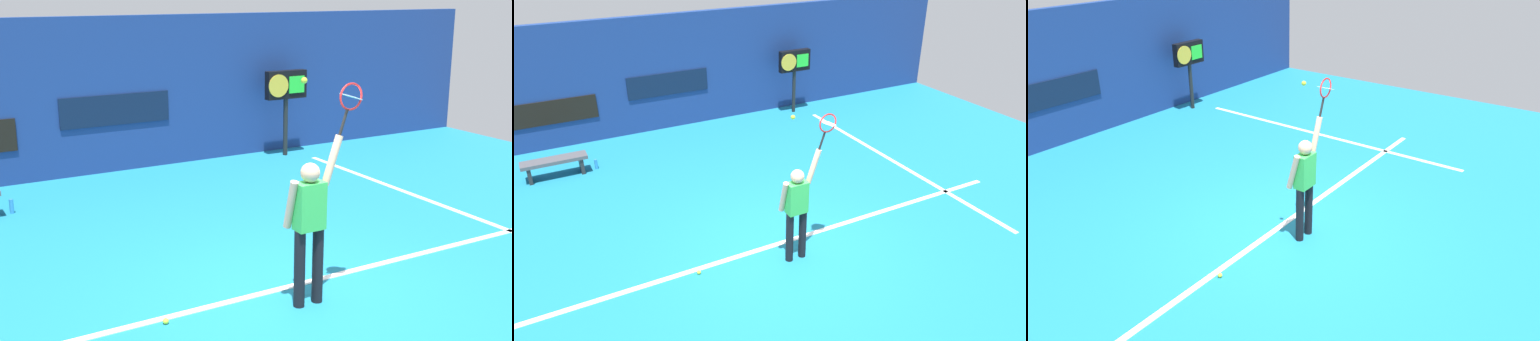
{
  "view_description": "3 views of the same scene",
  "coord_description": "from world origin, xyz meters",
  "views": [
    {
      "loc": [
        -4.05,
        -6.08,
        3.54
      ],
      "look_at": [
        -0.39,
        0.32,
        1.54
      ],
      "focal_mm": 47.08,
      "sensor_mm": 36.0,
      "label": 1
    },
    {
      "loc": [
        -3.61,
        -6.1,
        5.21
      ],
      "look_at": [
        -0.16,
        0.42,
        1.44
      ],
      "focal_mm": 34.77,
      "sensor_mm": 36.0,
      "label": 2
    },
    {
      "loc": [
        -5.88,
        -4.12,
        4.55
      ],
      "look_at": [
        0.11,
        0.27,
        1.02
      ],
      "focal_mm": 35.58,
      "sensor_mm": 36.0,
      "label": 3
    }
  ],
  "objects": [
    {
      "name": "tennis_ball",
      "position": [
        -0.13,
        -0.25,
        2.61
      ],
      "size": [
        0.07,
        0.07,
        0.07
      ],
      "primitive_type": "sphere",
      "color": "#CCE033"
    },
    {
      "name": "back_wall",
      "position": [
        0.0,
        6.66,
        1.52
      ],
      "size": [
        18.0,
        0.2,
        3.04
      ],
      "primitive_type": "cube",
      "color": "navy",
      "rests_on": "ground_plane"
    },
    {
      "name": "scoreboard_clock",
      "position": [
        3.62,
        6.04,
        1.46
      ],
      "size": [
        0.96,
        0.2,
        1.85
      ],
      "color": "black",
      "rests_on": "ground_plane"
    },
    {
      "name": "sponsor_banner_center",
      "position": [
        0.0,
        6.54,
        1.25
      ],
      "size": [
        2.2,
        0.03,
        0.6
      ],
      "primitive_type": "cube",
      "color": "#0C1933"
    },
    {
      "name": "tennis_player",
      "position": [
        0.01,
        -0.2,
        1.01
      ],
      "size": [
        0.67,
        0.31,
        1.97
      ],
      "color": "black",
      "rests_on": "ground_plane"
    },
    {
      "name": "court_baseline",
      "position": [
        0.0,
        0.28,
        0.01
      ],
      "size": [
        10.0,
        0.1,
        0.01
      ],
      "primitive_type": "cube",
      "color": "white",
      "rests_on": "ground_plane"
    },
    {
      "name": "ground_plane",
      "position": [
        0.0,
        0.0,
        0.0
      ],
      "size": [
        18.0,
        18.0,
        0.0
      ],
      "primitive_type": "plane",
      "color": "teal"
    },
    {
      "name": "tennis_racket",
      "position": [
        0.51,
        -0.21,
        2.35
      ],
      "size": [
        0.4,
        0.27,
        0.63
      ],
      "color": "black"
    },
    {
      "name": "court_sideline",
      "position": [
        4.0,
        2.0,
        0.01
      ],
      "size": [
        0.1,
        7.0,
        0.01
      ],
      "primitive_type": "cube",
      "color": "white",
      "rests_on": "ground_plane"
    },
    {
      "name": "spare_ball",
      "position": [
        -1.62,
        0.16,
        0.03
      ],
      "size": [
        0.07,
        0.07,
        0.07
      ],
      "primitive_type": "sphere",
      "color": "#CCE033",
      "rests_on": "ground_plane"
    }
  ]
}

